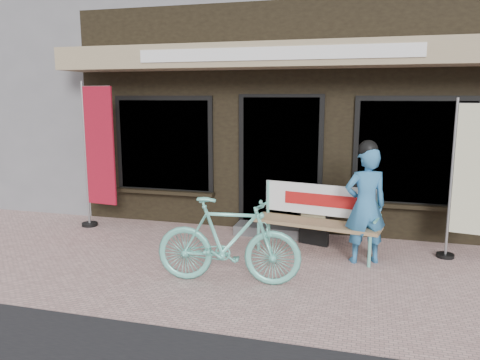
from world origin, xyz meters
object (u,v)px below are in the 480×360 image
(person, at_px, (366,203))
(nobori_cream, at_px, (470,178))
(bench, at_px, (318,214))
(menu_stand, at_px, (314,215))
(nobori_red, at_px, (98,154))
(bicycle, at_px, (228,241))

(person, xyz_separation_m, nobori_cream, (1.30, 0.44, 0.31))
(bench, xyz_separation_m, menu_stand, (-0.08, 0.32, -0.10))
(bench, xyz_separation_m, nobori_cream, (1.93, 0.20, 0.55))
(nobori_red, bearing_deg, person, -0.62)
(bench, xyz_separation_m, nobori_red, (-3.62, 0.30, 0.69))
(nobori_red, height_order, nobori_cream, nobori_red)
(bench, height_order, menu_stand, bench)
(person, relative_size, bicycle, 0.95)
(bicycle, height_order, nobori_red, nobori_red)
(bench, relative_size, bicycle, 1.06)
(person, bearing_deg, nobori_cream, -2.05)
(bicycle, bearing_deg, person, -58.98)
(nobori_red, xyz_separation_m, menu_stand, (3.54, 0.02, -0.78))
(nobori_cream, bearing_deg, person, -150.89)
(bench, distance_m, nobori_red, 3.70)
(person, bearing_deg, bench, 138.48)
(nobori_red, xyz_separation_m, nobori_cream, (5.55, -0.10, -0.13))
(nobori_cream, height_order, menu_stand, nobori_cream)
(person, bearing_deg, nobori_red, 151.98)
(person, height_order, nobori_red, nobori_red)
(menu_stand, bearing_deg, person, -20.80)
(nobori_red, bearing_deg, menu_stand, 6.90)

